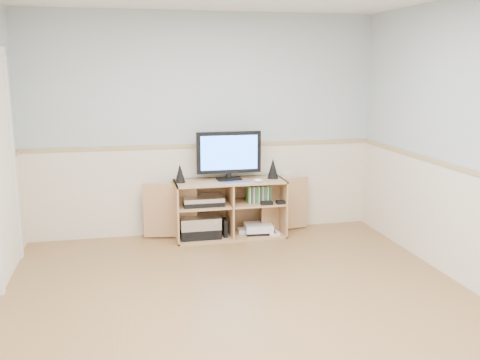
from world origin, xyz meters
name	(u,v)px	position (x,y,z in m)	size (l,w,h in m)	color
room	(238,159)	(-0.06, 0.12, 1.22)	(4.04, 4.54, 2.54)	#A6784A
media_cabinet	(229,207)	(0.25, 2.04, 0.33)	(1.93, 0.46, 0.65)	tan
monitor	(229,154)	(0.25, 2.04, 0.95)	(0.73, 0.18, 0.55)	black
speaker_left	(180,173)	(-0.30, 2.01, 0.75)	(0.11, 0.11, 0.21)	black
speaker_right	(273,168)	(0.76, 2.01, 0.77)	(0.13, 0.13, 0.23)	black
keyboard	(237,182)	(0.30, 1.85, 0.66)	(0.33, 0.13, 0.01)	silver
mouse	(258,180)	(0.55, 1.85, 0.67)	(0.10, 0.06, 0.04)	white
av_components	(201,219)	(-0.08, 1.99, 0.22)	(0.52, 0.33, 0.47)	black
game_consoles	(257,229)	(0.57, 1.98, 0.07)	(0.45, 0.30, 0.11)	white
game_cases	(259,194)	(0.58, 1.97, 0.48)	(0.27, 0.14, 0.19)	#3F8C3F
wall_outlet	(287,178)	(1.00, 2.23, 0.60)	(0.12, 0.03, 0.12)	white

